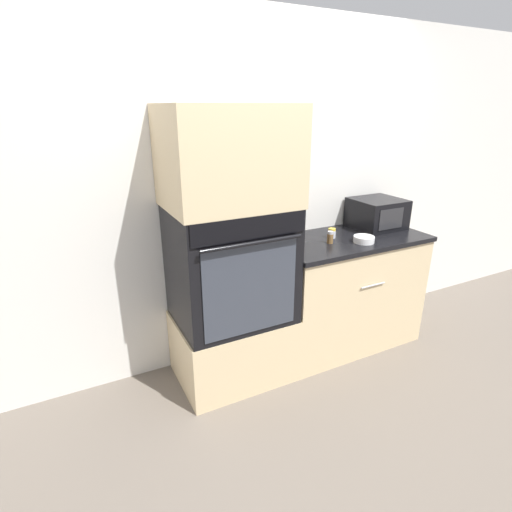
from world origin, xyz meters
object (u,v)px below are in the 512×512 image
wall_oven (231,264)px  bowl (364,239)px  microwave (377,213)px  condiment_jar_near (332,233)px  knife_block (293,228)px  condiment_jar_mid (294,244)px  condiment_jar_far (330,237)px

wall_oven → bowl: wall_oven is taller
microwave → bowl: size_ratio=2.55×
condiment_jar_near → microwave: bearing=7.3°
knife_block → condiment_jar_mid: 0.18m
wall_oven → knife_block: bearing=12.6°
wall_oven → bowl: 1.02m
microwave → condiment_jar_far: bearing=-164.9°
condiment_jar_near → condiment_jar_far: condiment_jar_far is taller
condiment_jar_mid → condiment_jar_far: (0.30, -0.03, 0.01)m
bowl → condiment_jar_far: (-0.24, 0.10, 0.02)m
knife_block → condiment_jar_near: 0.32m
knife_block → condiment_jar_near: bearing=-14.4°
microwave → knife_block: size_ratio=1.62×
bowl → condiment_jar_mid: size_ratio=2.49×
wall_oven → condiment_jar_far: size_ratio=8.78×
wall_oven → microwave: 1.38m
wall_oven → condiment_jar_near: (0.86, 0.04, 0.08)m
wall_oven → bowl: (1.01, -0.15, 0.07)m
microwave → condiment_jar_near: size_ratio=5.19×
condiment_jar_near → knife_block: bearing=165.6°
wall_oven → condiment_jar_near: 0.87m
knife_block → condiment_jar_mid: knife_block is taller
knife_block → condiment_jar_far: knife_block is taller
wall_oven → knife_block: (0.55, 0.12, 0.15)m
microwave → condiment_jar_near: 0.51m
wall_oven → condiment_jar_mid: (0.48, -0.03, 0.08)m
microwave → bowl: microwave is taller
condiment_jar_near → bowl: bearing=-52.9°
microwave → condiment_jar_mid: microwave is taller
condiment_jar_far → condiment_jar_near: bearing=47.3°
wall_oven → condiment_jar_far: bearing=-3.8°
condiment_jar_near → condiment_jar_far: bearing=-132.7°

